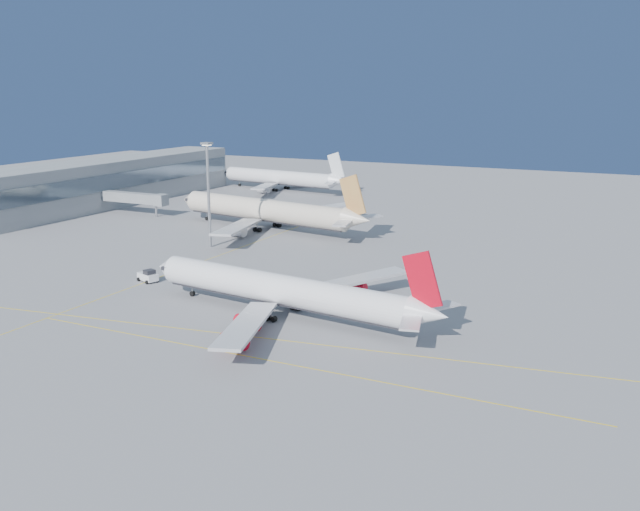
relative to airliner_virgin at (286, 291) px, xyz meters
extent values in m
plane|color=slate|center=(4.15, -4.91, -4.46)|extent=(500.00, 500.00, 0.00)
cube|color=gray|center=(-110.85, 80.09, 3.04)|extent=(18.00, 110.00, 15.00)
cube|color=#3F4C59|center=(-101.65, 80.09, 4.54)|extent=(0.40, 107.80, 5.00)
cube|color=gray|center=(-90.85, 67.09, 0.74)|extent=(22.00, 3.00, 3.00)
cylinder|color=gray|center=(-81.85, 67.09, -1.86)|extent=(0.70, 0.70, 5.20)
cube|color=gray|center=(-79.85, 67.09, 0.74)|extent=(3.20, 3.60, 3.40)
cube|color=#DBB90C|center=(9.15, -18.91, -4.45)|extent=(90.00, 0.18, 0.02)
cube|color=#DBB90C|center=(4.15, -10.91, -4.45)|extent=(118.86, 16.88, 0.02)
cube|color=#DBB90C|center=(-35.85, 25.09, -4.45)|extent=(0.18, 140.00, 0.02)
cylinder|color=white|center=(-1.30, 0.16, 0.15)|extent=(49.92, 11.36, 5.14)
cone|color=white|center=(-27.87, 3.54, 0.15)|extent=(4.61, 5.61, 5.14)
cone|color=white|center=(26.42, -3.35, 0.68)|extent=(6.77, 5.63, 4.89)
cube|color=black|center=(-26.20, 3.33, 0.68)|extent=(2.02, 5.03, 0.62)
cube|color=#B7B7BC|center=(1.35, -14.69, -1.27)|extent=(12.60, 25.82, 0.49)
cube|color=#B7B7BC|center=(4.98, 13.89, -1.27)|extent=(17.92, 24.02, 0.49)
cube|color=#B80719|center=(25.10, -3.19, 5.65)|extent=(6.82, 1.26, 9.38)
cylinder|color=gray|center=(-21.50, 2.73, -2.95)|extent=(0.21, 0.21, 2.04)
cylinder|color=black|center=(-21.50, 2.73, -3.97)|extent=(1.05, 0.74, 0.98)
cylinder|color=gray|center=(-0.88, -3.55, -2.95)|extent=(0.28, 0.28, 2.04)
cylinder|color=black|center=(-0.88, -3.55, -3.97)|extent=(1.07, 0.91, 0.98)
cylinder|color=gray|center=(0.04, 3.66, -2.95)|extent=(0.28, 0.28, 2.04)
cylinder|color=black|center=(0.04, 3.66, -3.97)|extent=(1.07, 0.91, 0.98)
cylinder|color=#B80719|center=(-1.63, -9.65, -2.93)|extent=(4.50, 2.74, 2.22)
cylinder|color=#B80719|center=(1.14, -17.77, -2.93)|extent=(4.50, 2.74, 2.22)
cylinder|color=#B80719|center=(0.84, 9.75, -2.93)|extent=(4.50, 2.74, 2.22)
cylinder|color=#B80719|center=(5.54, 16.93, -2.93)|extent=(4.50, 2.74, 2.22)
cylinder|color=beige|center=(-42.65, 64.99, 0.89)|extent=(54.24, 15.02, 5.92)
cone|color=beige|center=(-71.52, 69.97, 0.89)|extent=(5.61, 6.63, 5.92)
cone|color=beige|center=(-12.45, 59.78, 1.51)|extent=(8.12, 6.78, 5.63)
cube|color=black|center=(-69.57, 69.64, 1.51)|extent=(2.59, 5.83, 0.73)
cube|color=#B7B7BC|center=(-40.48, 48.05, -0.74)|extent=(13.26, 29.42, 0.57)
cube|color=#B7B7BC|center=(-34.93, 80.22, -0.74)|extent=(21.35, 26.72, 0.57)
cube|color=#BA8B45|center=(-13.99, 60.04, 7.30)|extent=(7.95, 1.82, 10.99)
cylinder|color=gray|center=(-64.48, 68.76, -2.70)|extent=(0.25, 0.25, 2.39)
cylinder|color=black|center=(-64.48, 68.76, -3.89)|extent=(1.25, 0.91, 1.14)
cylinder|color=gray|center=(-42.34, 60.67, -2.70)|extent=(0.33, 0.33, 2.39)
cylinder|color=black|center=(-42.34, 60.67, -3.89)|extent=(1.29, 1.12, 1.14)
cylinder|color=gray|center=(-40.91, 68.96, -2.70)|extent=(0.33, 0.33, 2.39)
cylinder|color=black|center=(-40.91, 68.96, -3.89)|extent=(1.29, 1.12, 1.14)
cylinder|color=#B7B7BC|center=(-42.92, 51.43, -2.69)|extent=(5.36, 3.41, 2.60)
cylinder|color=#B7B7BC|center=(-38.36, 77.86, -2.69)|extent=(5.36, 3.41, 2.60)
cylinder|color=white|center=(-76.93, 133.78, 0.37)|extent=(47.69, 11.01, 5.31)
cone|color=white|center=(-102.53, 136.91, 0.37)|extent=(4.88, 5.79, 5.31)
cone|color=white|center=(-50.11, 130.51, 0.94)|extent=(7.20, 5.81, 5.04)
cube|color=black|center=(-100.74, 136.69, 0.94)|extent=(2.12, 5.19, 0.66)
cube|color=#B7B7BC|center=(-74.36, 118.97, -1.09)|extent=(12.97, 25.79, 0.52)
cube|color=#B7B7BC|center=(-70.87, 147.54, -1.09)|extent=(18.02, 24.13, 0.52)
cube|color=silver|center=(-51.52, 130.68, 6.20)|extent=(7.29, 1.31, 10.03)
cylinder|color=gray|center=(-96.22, 136.14, -2.85)|extent=(0.23, 0.23, 2.18)
cylinder|color=black|center=(-96.22, 136.14, -3.94)|extent=(1.12, 0.78, 1.04)
cylinder|color=gray|center=(-76.45, 129.90, -2.85)|extent=(0.30, 0.30, 2.18)
cylinder|color=black|center=(-76.45, 129.90, -3.94)|extent=(1.14, 0.97, 1.04)
cylinder|color=gray|center=(-75.53, 137.43, -2.85)|extent=(0.30, 0.30, 2.18)
cylinder|color=black|center=(-75.53, 137.43, -3.94)|extent=(1.14, 0.97, 1.04)
cylinder|color=#B7B7BC|center=(-76.70, 121.84, -2.87)|extent=(4.80, 2.90, 2.37)
cylinder|color=#B7B7BC|center=(-73.83, 145.32, -2.87)|extent=(4.80, 2.90, 2.37)
cube|color=white|center=(-35.73, 7.23, -3.44)|extent=(5.05, 3.65, 1.37)
cube|color=black|center=(-35.08, 7.00, -2.41)|extent=(2.36, 2.43, 1.03)
cylinder|color=black|center=(-37.63, 6.62, -4.06)|extent=(0.88, 0.64, 0.80)
cylinder|color=black|center=(-36.84, 8.88, -4.06)|extent=(0.88, 0.64, 0.80)
cylinder|color=black|center=(-34.62, 5.57, -4.06)|extent=(0.88, 0.64, 0.80)
cylinder|color=black|center=(-33.83, 7.83, -4.06)|extent=(0.88, 0.64, 0.80)
cylinder|color=gray|center=(-42.90, 39.38, 8.04)|extent=(0.70, 0.70, 25.00)
cube|color=gray|center=(-42.90, 39.38, 20.74)|extent=(2.20, 2.20, 0.50)
cube|color=white|center=(-42.90, 39.38, 20.34)|extent=(1.60, 1.60, 0.25)
camera|label=1|loc=(56.68, -101.63, 33.67)|focal=40.00mm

